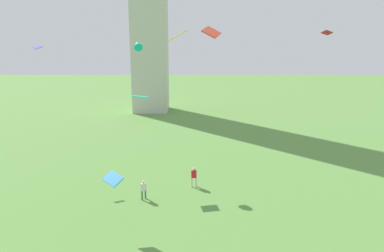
{
  "coord_description": "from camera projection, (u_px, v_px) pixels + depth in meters",
  "views": [
    {
      "loc": [
        0.86,
        -10.03,
        13.51
      ],
      "look_at": [
        0.47,
        16.5,
        7.03
      ],
      "focal_mm": 34.86,
      "sensor_mm": 36.0,
      "label": 1
    }
  ],
  "objects": [
    {
      "name": "kite_flying_0",
      "position": [
        327.0,
        33.0,
        36.99
      ],
      "size": [
        0.92,
        1.17,
        0.55
      ],
      "rotation": [
        0.0,
        0.0,
        1.7
      ],
      "color": "red"
    },
    {
      "name": "kite_flying_3",
      "position": [
        140.0,
        97.0,
        34.22
      ],
      "size": [
        1.54,
        1.15,
        0.33
      ],
      "rotation": [
        0.0,
        0.0,
        3.26
      ],
      "color": "#30DDAE"
    },
    {
      "name": "kite_flying_4",
      "position": [
        113.0,
        179.0,
        26.01
      ],
      "size": [
        1.65,
        1.49,
        0.79
      ],
      "rotation": [
        0.0,
        0.0,
        2.44
      ],
      "color": "#227EC1"
    },
    {
      "name": "person_2",
      "position": [
        144.0,
        189.0,
        31.3
      ],
      "size": [
        0.48,
        0.49,
        1.68
      ],
      "rotation": [
        0.0,
        0.0,
        3.98
      ],
      "color": "#51754C",
      "rests_on": "ground_plane"
    },
    {
      "name": "person_1",
      "position": [
        194.0,
        176.0,
        33.91
      ],
      "size": [
        0.57,
        0.28,
        1.83
      ],
      "rotation": [
        0.0,
        0.0,
        0.02
      ],
      "color": "silver",
      "rests_on": "ground_plane"
    },
    {
      "name": "kite_flying_1",
      "position": [
        38.0,
        47.0,
        37.79
      ],
      "size": [
        0.93,
        0.9,
        0.44
      ],
      "rotation": [
        0.0,
        0.0,
        4.01
      ],
      "color": "#312ECB"
    },
    {
      "name": "kite_flying_5",
      "position": [
        211.0,
        32.0,
        27.81
      ],
      "size": [
        1.58,
        1.82,
        0.97
      ],
      "rotation": [
        0.0,
        0.0,
        1.25
      ],
      "color": "#E24029"
    },
    {
      "name": "kite_flying_2",
      "position": [
        137.0,
        44.0,
        37.09
      ],
      "size": [
        1.3,
        1.69,
        1.34
      ],
      "rotation": [
        0.0,
        0.0,
        3.47
      ],
      "color": "#10B6A7"
    },
    {
      "name": "kite_flying_6",
      "position": [
        177.0,
        36.0,
        26.69
      ],
      "size": [
        1.44,
        1.63,
        0.79
      ],
      "rotation": [
        0.0,
        0.0,
        0.93
      ],
      "color": "yellow"
    }
  ]
}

